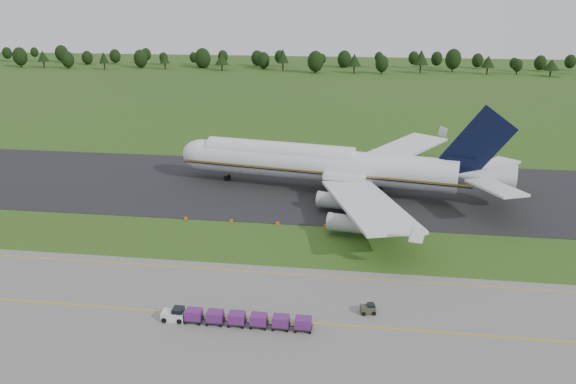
# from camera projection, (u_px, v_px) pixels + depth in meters

# --- Properties ---
(ground) EXTENTS (600.00, 600.00, 0.00)m
(ground) POSITION_uv_depth(u_px,v_px,m) (252.00, 242.00, 88.83)
(ground) COLOR #2B4D17
(ground) RESTS_ON ground
(apron) EXTENTS (300.00, 52.00, 0.06)m
(apron) POSITION_uv_depth(u_px,v_px,m) (187.00, 378.00, 56.99)
(apron) COLOR slate
(apron) RESTS_ON ground
(taxiway) EXTENTS (300.00, 40.00, 0.08)m
(taxiway) POSITION_uv_depth(u_px,v_px,m) (279.00, 186.00, 115.02)
(taxiway) COLOR black
(taxiway) RESTS_ON ground
(apron_markings) EXTENTS (300.00, 30.20, 0.01)m
(apron_markings) POSITION_uv_depth(u_px,v_px,m) (206.00, 339.00, 63.55)
(apron_markings) COLOR #CD9F0C
(apron_markings) RESTS_ON apron
(tree_line) EXTENTS (524.94, 22.84, 11.82)m
(tree_line) POSITION_uv_depth(u_px,v_px,m) (340.00, 60.00, 290.96)
(tree_line) COLOR black
(tree_line) RESTS_ON ground
(aircraft) EXTENTS (67.66, 64.76, 18.92)m
(aircraft) POSITION_uv_depth(u_px,v_px,m) (328.00, 165.00, 111.01)
(aircraft) COLOR silver
(aircraft) RESTS_ON ground
(baggage_train) EXTENTS (18.04, 1.64, 1.57)m
(baggage_train) POSITION_uv_depth(u_px,v_px,m) (234.00, 318.00, 66.04)
(baggage_train) COLOR silver
(baggage_train) RESTS_ON apron
(utility_cart) EXTENTS (2.00, 1.44, 1.00)m
(utility_cart) POSITION_uv_depth(u_px,v_px,m) (368.00, 310.00, 68.57)
(utility_cart) COLOR #353928
(utility_cart) RESTS_ON apron
(edge_markers) EXTENTS (24.78, 0.30, 0.60)m
(edge_markers) POSITION_uv_depth(u_px,v_px,m) (254.00, 223.00, 95.91)
(edge_markers) COLOR orange
(edge_markers) RESTS_ON ground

